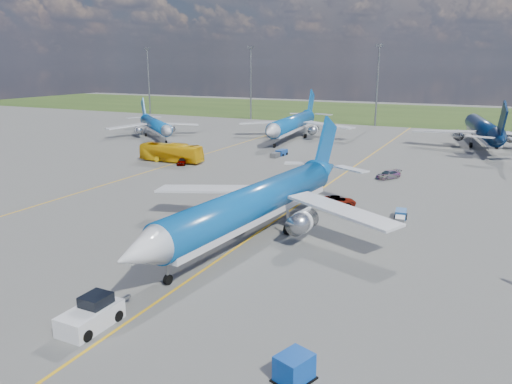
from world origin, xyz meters
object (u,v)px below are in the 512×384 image
at_px(pushback_tug, 92,315).
at_px(service_car_c, 388,175).
at_px(baggage_tug_w, 400,216).
at_px(uld_container, 294,368).
at_px(bg_jet_n, 481,146).
at_px(bg_jet_nnw, 292,139).
at_px(apron_bus, 171,153).
at_px(bg_jet_nw, 156,137).
at_px(service_car_b, 338,201).
at_px(baggage_tug_c, 279,153).
at_px(main_airliner, 255,237).
at_px(service_car_a, 183,161).

relative_size(pushback_tug, service_car_c, 1.42).
xyz_separation_m(service_car_c, baggage_tug_w, (5.65, -20.86, -0.19)).
bearing_deg(baggage_tug_w, uld_container, -97.17).
bearing_deg(pushback_tug, bg_jet_n, 78.08).
height_order(bg_jet_n, pushback_tug, bg_jet_n).
distance_m(uld_container, service_car_c, 54.69).
bearing_deg(bg_jet_nnw, service_car_c, -53.44).
xyz_separation_m(bg_jet_nnw, apron_bus, (-9.35, -36.09, 1.71)).
distance_m(bg_jet_nw, pushback_tug, 91.39).
relative_size(service_car_b, service_car_c, 1.01).
distance_m(bg_jet_nnw, apron_bus, 37.32).
relative_size(apron_bus, baggage_tug_c, 2.40).
bearing_deg(baggage_tug_c, main_airliner, -64.96).
relative_size(bg_jet_n, pushback_tug, 6.57).
bearing_deg(service_car_c, apron_bus, -141.87).
xyz_separation_m(main_airliner, service_car_a, (-28.43, 28.71, 0.63)).
xyz_separation_m(baggage_tug_w, baggage_tug_c, (-28.76, 31.27, 0.08)).
distance_m(bg_jet_nnw, service_car_c, 43.69).
relative_size(bg_jet_n, service_car_b, 9.17).
bearing_deg(main_airliner, apron_bus, 142.32).
xyz_separation_m(bg_jet_nw, baggage_tug_c, (37.39, -10.34, 0.53)).
bearing_deg(pushback_tug, service_car_a, 118.16).
bearing_deg(baggage_tug_c, bg_jet_nnw, 110.46).
bearing_deg(uld_container, service_car_c, 115.36).
distance_m(bg_jet_nw, service_car_b, 69.83).
xyz_separation_m(main_airliner, apron_bus, (-31.62, 29.84, 1.71)).
bearing_deg(apron_bus, bg_jet_nw, 39.79).
distance_m(main_airliner, service_car_b, 15.87).
xyz_separation_m(bg_jet_nnw, service_car_c, (29.25, -32.45, 0.64)).
distance_m(uld_container, baggage_tug_w, 33.54).
height_order(bg_jet_n, apron_bus, bg_jet_n).
height_order(bg_jet_nnw, service_car_c, bg_jet_nnw).
height_order(uld_container, baggage_tug_w, uld_container).
bearing_deg(service_car_c, pushback_tug, -66.69).
distance_m(apron_bus, baggage_tug_c, 20.95).
height_order(bg_jet_nnw, apron_bus, bg_jet_nnw).
height_order(pushback_tug, baggage_tug_w, pushback_tug).
xyz_separation_m(bg_jet_n, pushback_tug, (-20.99, -95.73, 0.86)).
bearing_deg(uld_container, pushback_tug, -158.99).
distance_m(uld_container, service_car_a, 64.45).
height_order(main_airliner, service_car_b, main_airliner).
relative_size(bg_jet_nw, apron_bus, 2.64).
bearing_deg(service_car_a, baggage_tug_w, -41.83).
bearing_deg(service_car_a, bg_jet_n, 23.58).
relative_size(main_airliner, service_car_a, 10.98).
xyz_separation_m(main_airliner, service_car_b, (4.41, 15.23, 0.62)).
bearing_deg(main_airliner, bg_jet_nw, 140.27).
distance_m(bg_jet_nw, main_airliner, 76.19).
distance_m(main_airliner, service_car_a, 40.41).
relative_size(baggage_tug_w, baggage_tug_c, 0.85).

